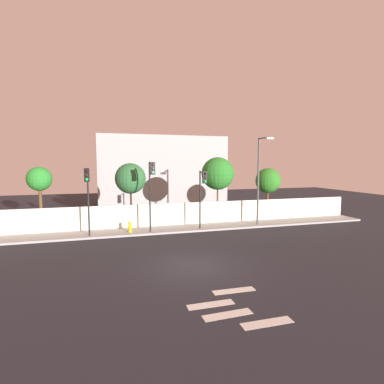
# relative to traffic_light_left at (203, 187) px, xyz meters

# --- Properties ---
(ground_plane) EXTENTS (80.00, 80.00, 0.00)m
(ground_plane) POSITION_rel_traffic_light_left_xyz_m (-2.77, -6.88, -3.45)
(ground_plane) COLOR #25252C
(sidewalk) EXTENTS (36.00, 2.40, 0.15)m
(sidewalk) POSITION_rel_traffic_light_left_xyz_m (-2.77, 1.32, -3.38)
(sidewalk) COLOR #9A9A9A
(sidewalk) RESTS_ON ground
(perimeter_wall) EXTENTS (36.00, 0.18, 1.80)m
(perimeter_wall) POSITION_rel_traffic_light_left_xyz_m (-2.77, 2.61, -2.40)
(perimeter_wall) COLOR white
(perimeter_wall) RESTS_ON sidewalk
(crosswalk_marking) EXTENTS (3.15, 3.02, 0.01)m
(crosswalk_marking) POSITION_rel_traffic_light_left_xyz_m (-2.56, -11.41, -3.45)
(crosswalk_marking) COLOR silver
(crosswalk_marking) RESTS_ON ground
(traffic_light_left) EXTENTS (0.34, 1.47, 4.51)m
(traffic_light_left) POSITION_rel_traffic_light_left_xyz_m (0.00, 0.00, 0.00)
(traffic_light_left) COLOR black
(traffic_light_left) RESTS_ON sidewalk
(traffic_light_center) EXTENTS (0.36, 1.23, 5.19)m
(traffic_light_center) POSITION_rel_traffic_light_left_xyz_m (-3.84, 0.16, 0.44)
(traffic_light_center) COLOR black
(traffic_light_center) RESTS_ON sidewalk
(traffic_light_right) EXTENTS (0.34, 1.15, 4.76)m
(traffic_light_right) POSITION_rel_traffic_light_left_xyz_m (-8.17, 0.18, 0.15)
(traffic_light_right) COLOR black
(traffic_light_right) RESTS_ON sidewalk
(street_lamp_curbside) EXTENTS (0.61, 1.70, 7.14)m
(street_lamp_curbside) POSITION_rel_traffic_light_left_xyz_m (5.15, 0.66, 0.86)
(street_lamp_curbside) COLOR #4C4C51
(street_lamp_curbside) RESTS_ON sidewalk
(fire_hydrant) EXTENTS (0.44, 0.26, 0.80)m
(fire_hydrant) POSITION_rel_traffic_light_left_xyz_m (-5.35, 0.90, -2.87)
(fire_hydrant) COLOR gold
(fire_hydrant) RESTS_ON sidewalk
(roadside_tree_leftmost) EXTENTS (1.82, 1.82, 4.98)m
(roadside_tree_leftmost) POSITION_rel_traffic_light_left_xyz_m (-11.78, 3.57, 0.54)
(roadside_tree_leftmost) COLOR brown
(roadside_tree_leftmost) RESTS_ON ground
(roadside_tree_midleft) EXTENTS (2.51, 2.51, 5.25)m
(roadside_tree_midleft) POSITION_rel_traffic_light_left_xyz_m (-5.04, 3.57, 0.53)
(roadside_tree_midleft) COLOR brown
(roadside_tree_midleft) RESTS_ON ground
(roadside_tree_midright) EXTENTS (2.91, 2.91, 5.78)m
(roadside_tree_midright) POSITION_rel_traffic_light_left_xyz_m (2.60, 3.57, 0.87)
(roadside_tree_midright) COLOR brown
(roadside_tree_midright) RESTS_ON ground
(roadside_tree_rightmost) EXTENTS (2.34, 2.34, 4.79)m
(roadside_tree_rightmost) POSITION_rel_traffic_light_left_xyz_m (7.66, 3.57, 0.15)
(roadside_tree_rightmost) COLOR brown
(roadside_tree_rightmost) RESTS_ON ground
(low_building_distant) EXTENTS (15.79, 6.00, 8.59)m
(low_building_distant) POSITION_rel_traffic_light_left_xyz_m (-0.04, 16.61, 0.84)
(low_building_distant) COLOR #A2A2A2
(low_building_distant) RESTS_ON ground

